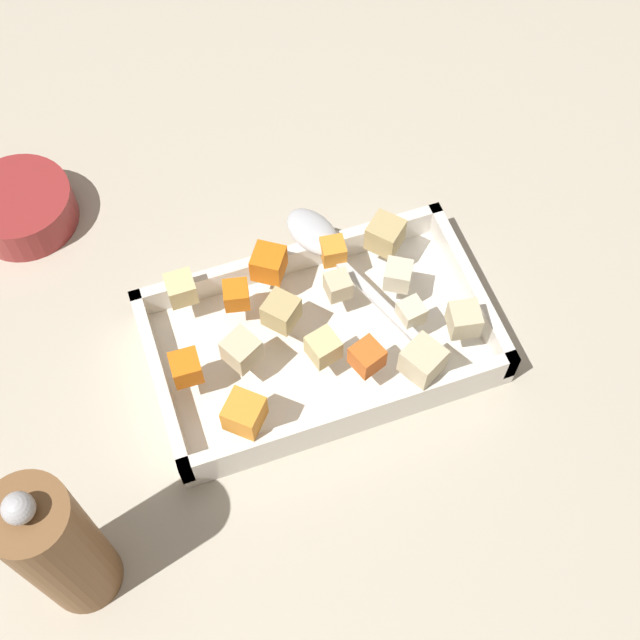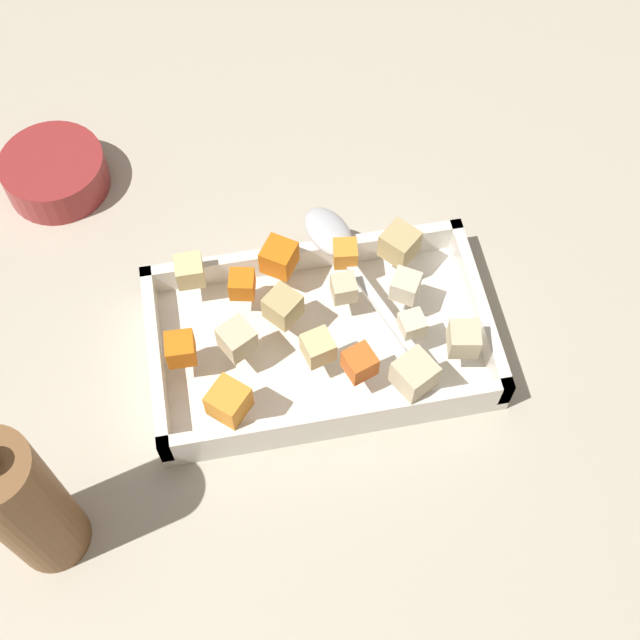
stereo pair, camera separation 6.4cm
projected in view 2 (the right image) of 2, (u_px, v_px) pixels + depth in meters
ground_plane at (336, 354)px, 0.88m from camera, size 4.00×4.00×0.00m
baking_dish at (320, 342)px, 0.87m from camera, size 0.34×0.20×0.05m
carrot_chunk_corner_ne at (229, 401)px, 0.78m from camera, size 0.05×0.05×0.03m
carrot_chunk_corner_nw at (279, 257)px, 0.86m from camera, size 0.04×0.04×0.03m
carrot_chunk_front_center at (180, 346)px, 0.82m from camera, size 0.03×0.03×0.03m
carrot_chunk_far_left at (360, 363)px, 0.81m from camera, size 0.03×0.03×0.03m
carrot_chunk_back_center at (345, 253)px, 0.87m from camera, size 0.03×0.03×0.02m
carrot_chunk_heap_side at (242, 284)px, 0.85m from camera, size 0.03×0.03×0.02m
potato_chunk_corner_sw at (400, 244)px, 0.87m from camera, size 0.05×0.05×0.03m
potato_chunk_far_right at (415, 374)px, 0.80m from camera, size 0.05×0.05×0.03m
potato_chunk_heap_top at (344, 288)px, 0.85m from camera, size 0.02×0.02×0.02m
potato_chunk_rim_edge at (190, 271)px, 0.86m from camera, size 0.03×0.03×0.03m
potato_chunk_corner_se at (283, 306)px, 0.83m from camera, size 0.04×0.04×0.03m
potato_chunk_mid_right at (237, 338)px, 0.82m from camera, size 0.04×0.04×0.03m
potato_chunk_near_right at (318, 347)px, 0.81m from camera, size 0.03×0.03×0.03m
potato_chunk_center at (464, 339)px, 0.82m from camera, size 0.03×0.03×0.03m
potato_chunk_near_left at (412, 325)px, 0.83m from camera, size 0.03×0.03×0.02m
parsnip_chunk_under_handle at (405, 286)px, 0.85m from camera, size 0.04×0.04×0.03m
serving_spoon at (335, 242)px, 0.88m from camera, size 0.10×0.22×0.02m
pepper_mill at (24, 505)px, 0.70m from camera, size 0.07×0.07×0.21m
small_prep_bowl at (55, 173)px, 0.97m from camera, size 0.12×0.12×0.04m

